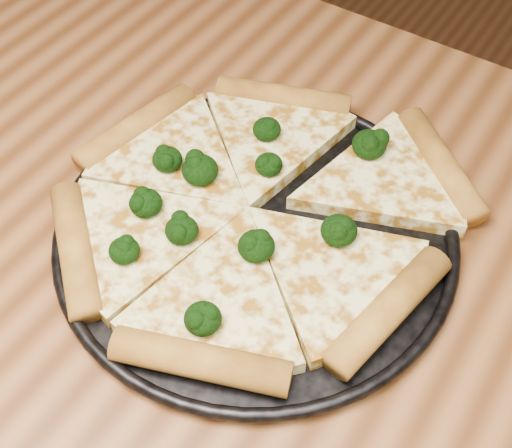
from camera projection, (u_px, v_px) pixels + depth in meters
The scene contains 4 objects.
dining_table at pixel (197, 400), 0.58m from camera, with size 1.20×0.90×0.75m.
pizza_pan at pixel (256, 230), 0.56m from camera, with size 0.34×0.34×0.02m.
pizza at pixel (255, 207), 0.57m from camera, with size 0.34×0.36×0.03m.
broccoli_florets at pixel (239, 200), 0.56m from camera, with size 0.19×0.25×0.02m.
Camera 1 is at (0.17, -0.17, 1.20)m, focal length 47.24 mm.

